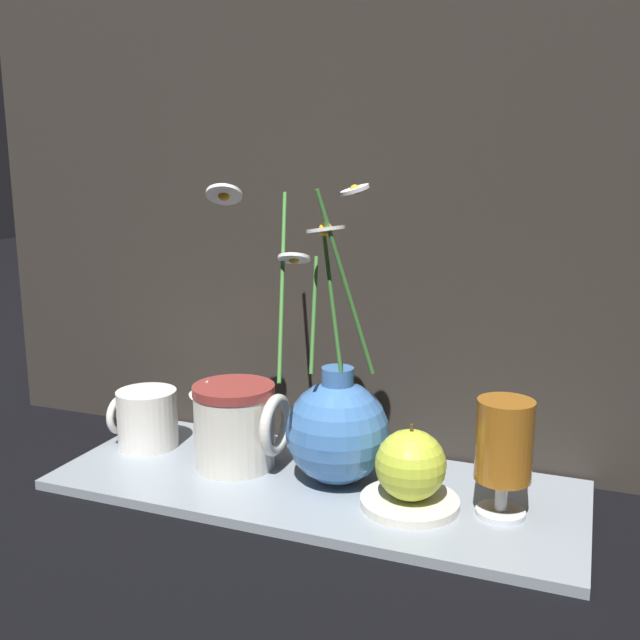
# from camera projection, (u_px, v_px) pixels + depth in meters

# --- Properties ---
(ground_plane) EXTENTS (6.00, 6.00, 0.00)m
(ground_plane) POSITION_uv_depth(u_px,v_px,m) (314.00, 490.00, 0.90)
(ground_plane) COLOR black
(shelf) EXTENTS (0.65, 0.25, 0.01)m
(shelf) POSITION_uv_depth(u_px,v_px,m) (314.00, 485.00, 0.89)
(shelf) COLOR gray
(shelf) RESTS_ON ground_plane
(backdrop_wall) EXTENTS (1.15, 0.02, 1.10)m
(backdrop_wall) POSITION_uv_depth(u_px,v_px,m) (354.00, 46.00, 0.91)
(backdrop_wall) COLOR #2D2823
(backdrop_wall) RESTS_ON ground_plane
(vase_with_flowers) EXTENTS (0.22, 0.15, 0.37)m
(vase_with_flowers) POSITION_uv_depth(u_px,v_px,m) (336.00, 426.00, 0.88)
(vase_with_flowers) COLOR #3F72B7
(vase_with_flowers) RESTS_ON shelf
(yellow_mug) EXTENTS (0.09, 0.08, 0.08)m
(yellow_mug) POSITION_uv_depth(u_px,v_px,m) (146.00, 418.00, 1.00)
(yellow_mug) COLOR silver
(yellow_mug) RESTS_ON shelf
(ceramic_pitcher) EXTENTS (0.13, 0.11, 0.12)m
(ceramic_pitcher) POSITION_uv_depth(u_px,v_px,m) (236.00, 422.00, 0.93)
(ceramic_pitcher) COLOR beige
(ceramic_pitcher) RESTS_ON shelf
(tea_glass) EXTENTS (0.06, 0.06, 0.14)m
(tea_glass) POSITION_uv_depth(u_px,v_px,m) (504.00, 445.00, 0.79)
(tea_glass) COLOR silver
(tea_glass) RESTS_ON shelf
(saucer_plate) EXTENTS (0.12, 0.12, 0.01)m
(saucer_plate) POSITION_uv_depth(u_px,v_px,m) (410.00, 502.00, 0.82)
(saucer_plate) COLOR silver
(saucer_plate) RESTS_ON shelf
(orange_fruit) EXTENTS (0.08, 0.08, 0.09)m
(orange_fruit) POSITION_uv_depth(u_px,v_px,m) (411.00, 465.00, 0.81)
(orange_fruit) COLOR #B7C638
(orange_fruit) RESTS_ON saucer_plate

